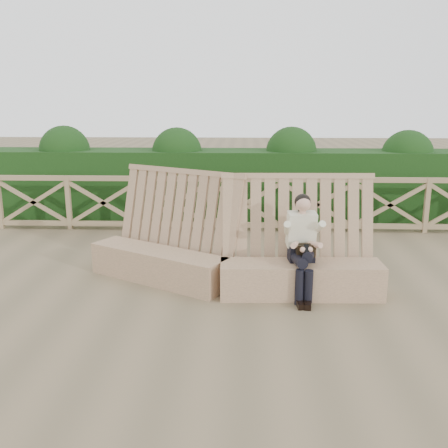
{
  "coord_description": "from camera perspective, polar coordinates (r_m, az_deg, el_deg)",
  "views": [
    {
      "loc": [
        -0.03,
        -6.26,
        2.55
      ],
      "look_at": [
        -0.29,
        0.4,
        0.9
      ],
      "focal_mm": 40.0,
      "sensor_mm": 36.0,
      "label": 1
    }
  ],
  "objects": [
    {
      "name": "guardrail",
      "position": [
        9.96,
        2.4,
        2.32
      ],
      "size": [
        10.1,
        0.09,
        1.1
      ],
      "color": "#88734F",
      "rests_on": "ground"
    },
    {
      "name": "woman",
      "position": [
        6.65,
        8.95,
        -2.06
      ],
      "size": [
        0.4,
        0.82,
        1.37
      ],
      "rotation": [
        0.0,
        0.0,
        0.09
      ],
      "color": "black",
      "rests_on": "ground"
    },
    {
      "name": "hedge",
      "position": [
        11.11,
        2.41,
        4.55
      ],
      "size": [
        12.0,
        1.2,
        1.5
      ],
      "primitive_type": "cube",
      "color": "black",
      "rests_on": "ground"
    },
    {
      "name": "ground",
      "position": [
        6.76,
        2.38,
        -8.27
      ],
      "size": [
        60.0,
        60.0,
        0.0
      ],
      "primitive_type": "plane",
      "color": "brown",
      "rests_on": "ground"
    },
    {
      "name": "bench",
      "position": [
        7.0,
        0.48,
        -3.97
      ],
      "size": [
        4.14,
        1.76,
        1.59
      ],
      "rotation": [
        0.0,
        0.0,
        -0.26
      ],
      "color": "#7E6148",
      "rests_on": "ground"
    }
  ]
}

